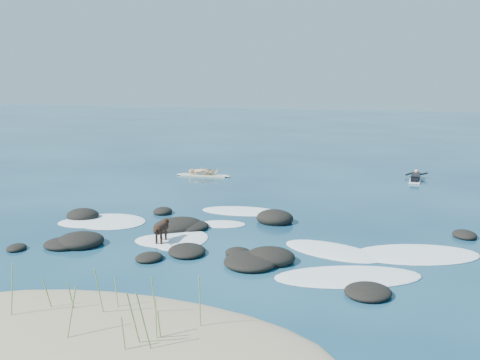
% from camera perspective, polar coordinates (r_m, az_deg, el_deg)
% --- Properties ---
extents(ground, '(160.00, 160.00, 0.00)m').
position_cam_1_polar(ground, '(17.71, 0.24, -5.34)').
color(ground, '#0A2642').
rests_on(ground, ground).
extents(sand_dune, '(9.00, 4.40, 0.60)m').
position_cam_1_polar(sand_dune, '(10.74, -14.22, -16.48)').
color(sand_dune, '#9E8966').
rests_on(sand_dune, ground).
extents(dune_grass, '(3.79, 1.67, 1.21)m').
position_cam_1_polar(dune_grass, '(10.56, -13.45, -13.21)').
color(dune_grass, olive).
rests_on(dune_grass, ground).
extents(reef_rocks, '(13.84, 7.02, 0.58)m').
position_cam_1_polar(reef_rocks, '(16.52, -4.80, -6.16)').
color(reef_rocks, black).
rests_on(reef_rocks, ground).
extents(breaking_foam, '(14.11, 8.08, 0.12)m').
position_cam_1_polar(breaking_foam, '(16.72, 0.10, -6.25)').
color(breaking_foam, white).
rests_on(breaking_foam, ground).
extents(standing_surfer_rig, '(2.91, 0.73, 1.65)m').
position_cam_1_polar(standing_surfer_rig, '(27.68, -3.93, 1.73)').
color(standing_surfer_rig, beige).
rests_on(standing_surfer_rig, ground).
extents(paddling_surfer_rig, '(1.11, 2.47, 0.43)m').
position_cam_1_polar(paddling_surfer_rig, '(27.92, 18.22, 0.26)').
color(paddling_surfer_rig, white).
rests_on(paddling_surfer_rig, ground).
extents(dog, '(0.36, 1.13, 0.71)m').
position_cam_1_polar(dog, '(16.33, -8.36, -5.08)').
color(dog, black).
rests_on(dog, ground).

